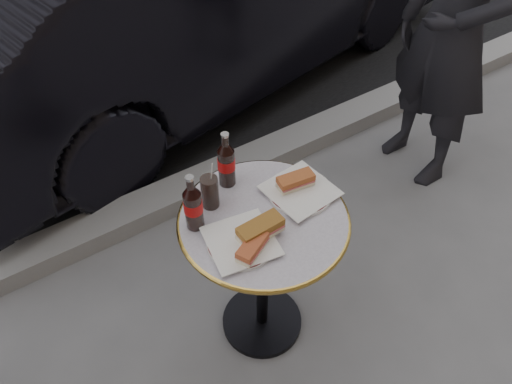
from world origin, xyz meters
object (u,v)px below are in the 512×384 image
bistro_table (263,277)px  plate_right (300,192)px  cola_bottle_left (193,202)px  pedestrian (454,31)px  cola_bottle_right (226,159)px  plate_left (241,242)px  cola_glass (210,191)px

bistro_table → plate_right: bearing=8.6°
plate_right → cola_bottle_left: size_ratio=1.03×
plate_right → pedestrian: (1.21, 0.37, 0.13)m
pedestrian → bistro_table: bearing=-72.8°
cola_bottle_left → pedestrian: (1.61, 0.30, 0.02)m
cola_bottle_right → pedestrian: size_ratio=0.14×
cola_bottle_right → bistro_table: bearing=-85.8°
bistro_table → plate_left: bearing=-156.8°
cola_bottle_right → cola_glass: bearing=-149.2°
bistro_table → plate_right: plate_right is taller
cola_bottle_left → plate_left: bearing=-60.2°
cola_bottle_left → cola_glass: size_ratio=1.74×
plate_right → cola_glass: (-0.31, 0.13, 0.06)m
plate_left → plate_right: bearing=14.9°
bistro_table → plate_right: (0.18, 0.03, 0.37)m
bistro_table → cola_bottle_right: (-0.02, 0.22, 0.49)m
cola_bottle_right → cola_glass: 0.14m
pedestrian → plate_left: bearing=-72.1°
cola_bottle_right → plate_right: bearing=-44.8°
cola_bottle_right → cola_bottle_left: bearing=-149.2°
plate_left → cola_glass: 0.22m
cola_bottle_left → cola_glass: 0.12m
bistro_table → cola_glass: cola_glass is taller
plate_right → cola_glass: size_ratio=1.80×
bistro_table → cola_glass: size_ratio=5.39×
cola_bottle_left → pedestrian: size_ratio=0.14×
plate_left → cola_bottle_left: bearing=119.8°
bistro_table → cola_bottle_right: bearing=94.2°
bistro_table → cola_bottle_left: size_ratio=3.10×
plate_left → cola_glass: size_ratio=1.73×
bistro_table → pedestrian: bearing=16.0°
plate_left → cola_bottle_left: (-0.09, 0.16, 0.11)m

